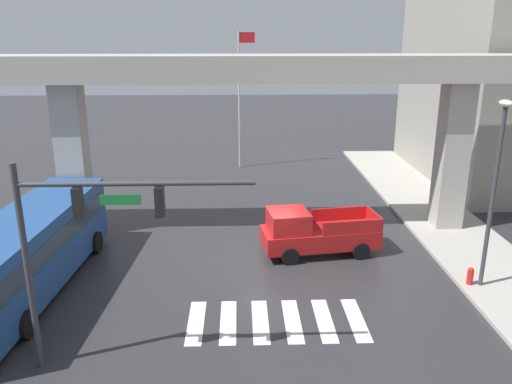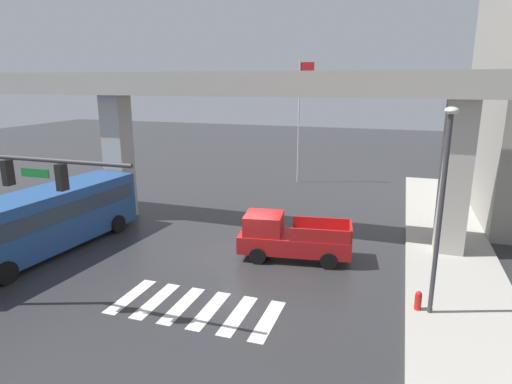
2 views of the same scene
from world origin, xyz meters
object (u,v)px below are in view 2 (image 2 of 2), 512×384
(street_lamp_near_corner, at_px, (443,190))
(fire_hydrant, at_px, (418,302))
(city_bus, at_px, (41,219))
(flagpole, at_px, (300,113))
(pickup_truck, at_px, (288,238))
(traffic_signal_mast, at_px, (13,193))

(street_lamp_near_corner, height_order, fire_hydrant, street_lamp_near_corner)
(city_bus, distance_m, flagpole, 20.70)
(pickup_truck, distance_m, flagpole, 16.44)
(pickup_truck, distance_m, street_lamp_near_corner, 7.79)
(fire_hydrant, xyz_separation_m, flagpole, (-8.73, 18.86, 5.13))
(traffic_signal_mast, height_order, fire_hydrant, traffic_signal_mast)
(street_lamp_near_corner, relative_size, fire_hydrant, 8.52)
(pickup_truck, distance_m, traffic_signal_mast, 11.30)
(traffic_signal_mast, xyz_separation_m, street_lamp_near_corner, (13.52, 4.28, 0.17))
(pickup_truck, height_order, traffic_signal_mast, traffic_signal_mast)
(pickup_truck, xyz_separation_m, fire_hydrant, (5.61, -3.38, -0.56))
(city_bus, xyz_separation_m, traffic_signal_mast, (3.68, -4.53, 2.66))
(pickup_truck, xyz_separation_m, flagpole, (-3.12, 15.48, 4.58))
(pickup_truck, height_order, fire_hydrant, pickup_truck)
(city_bus, height_order, flagpole, flagpole)
(traffic_signal_mast, height_order, flagpole, flagpole)
(city_bus, relative_size, fire_hydrant, 12.88)
(traffic_signal_mast, relative_size, fire_hydrant, 7.64)
(pickup_truck, relative_size, flagpole, 0.56)
(pickup_truck, height_order, city_bus, city_bus)
(pickup_truck, bearing_deg, street_lamp_near_corner, -29.85)
(city_bus, distance_m, traffic_signal_mast, 6.42)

